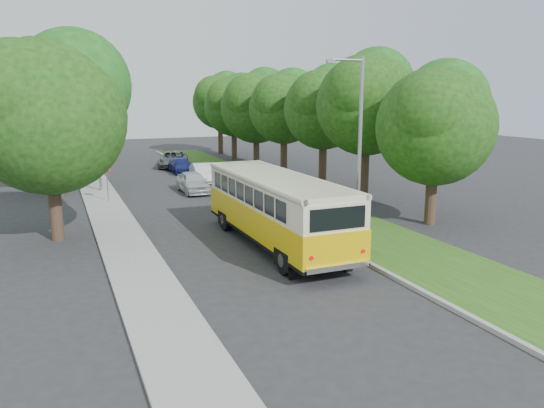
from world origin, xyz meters
name	(u,v)px	position (x,y,z in m)	size (l,w,h in m)	color
ground	(242,245)	(0.00, 0.00, 0.00)	(120.00, 120.00, 0.00)	#28282A
curb	(274,213)	(3.60, 5.00, 0.07)	(0.20, 70.00, 0.15)	gray
grass_verge	(312,210)	(5.95, 5.00, 0.07)	(4.50, 70.00, 0.13)	#275015
sidewalk	(117,228)	(-4.80, 5.00, 0.06)	(2.20, 70.00, 0.12)	gray
treeline	(202,102)	(3.15, 17.99, 5.93)	(24.27, 41.91, 9.46)	#332319
lamppost_near	(358,148)	(4.21, -2.50, 4.37)	(1.71, 0.16, 8.00)	gray
lamppost_far	(95,131)	(-4.70, 16.00, 4.12)	(1.71, 0.16, 7.50)	gray
warning_sign	(107,175)	(-4.50, 11.98, 1.71)	(0.56, 0.10, 2.50)	gray
vintage_bus	(276,211)	(1.30, -0.73, 1.60)	(2.77, 10.76, 3.20)	#E4B507
car_silver	(193,182)	(1.17, 13.37, 0.71)	(1.68, 4.17, 1.42)	silver
car_white	(203,173)	(2.92, 17.16, 0.71)	(1.50, 4.31, 1.42)	white
car_blue	(181,166)	(2.50, 22.69, 0.61)	(1.71, 4.20, 1.22)	navy
car_grey	(173,159)	(2.65, 26.55, 0.72)	(2.39, 5.18, 1.44)	#55585C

